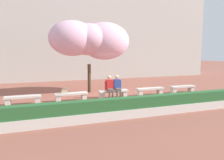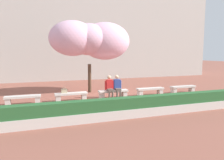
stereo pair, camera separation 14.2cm
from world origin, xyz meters
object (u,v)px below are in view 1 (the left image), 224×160
Objects in this scene: stone_bench_near_east at (150,90)px; handbag at (64,91)px; stone_bench_center at (113,93)px; stone_bench_east_end at (182,88)px; person_seated_left at (110,86)px; person_seated_right at (117,86)px; stone_bench_west_end at (23,99)px; cherry_tree_main at (91,40)px; stone_bench_near_west at (71,96)px.

stone_bench_near_east is 4.98× the size of handbag.
stone_bench_center and stone_bench_east_end have the same top height.
stone_bench_east_end is at bearing -0.19° from handbag.
person_seated_left and person_seated_right have the same top height.
cherry_tree_main reaches higher than stone_bench_west_end.
cherry_tree_main reaches higher than person_seated_left.
stone_bench_east_end is (2.35, 0.00, 0.00)m from stone_bench_near_east.
stone_bench_near_west is 2.35m from stone_bench_center.
stone_bench_center is 4.70m from stone_bench_east_end.
person_seated_left is at bearing -0.68° from stone_bench_west_end.
person_seated_left is at bearing -178.82° from stone_bench_near_east.
stone_bench_near_east is at bearing 180.00° from stone_bench_east_end.
stone_bench_center is at bearing 180.00° from stone_bench_east_end.
stone_bench_near_east and stone_bench_east_end have the same top height.
stone_bench_near_west is (2.35, 0.00, 0.00)m from stone_bench_west_end.
stone_bench_near_west and stone_bench_center have the same top height.
cherry_tree_main reaches higher than stone_bench_near_west.
stone_bench_east_end is at bearing 0.62° from person_seated_left.
handbag reaches higher than stone_bench_west_end.
handbag is (-0.35, 0.02, 0.28)m from stone_bench_near_west.
person_seated_left is 2.47m from handbag.
stone_bench_west_end is 1.00× the size of stone_bench_center.
person_seated_right reaches higher than stone_bench_east_end.
stone_bench_east_end is at bearing 0.00° from stone_bench_center.
person_seated_left reaches higher than stone_bench_center.
stone_bench_near_east is at bearing 1.43° from person_seated_right.
stone_bench_east_end is at bearing 0.00° from stone_bench_near_west.
stone_bench_center is 1.00× the size of stone_bench_east_end.
stone_bench_center is 1.00× the size of stone_bench_near_east.
stone_bench_center is 4.98× the size of handbag.
stone_bench_near_east is at bearing -0.27° from handbag.
handbag is at bearing 178.20° from person_seated_left.
cherry_tree_main is (2.07, 2.20, 2.75)m from handbag.
stone_bench_near_west is at bearing 0.00° from stone_bench_west_end.
stone_bench_near_east is at bearing 0.00° from stone_bench_near_west.
stone_bench_near_west is 4.13m from cherry_tree_main.
stone_bench_east_end is 7.41m from handbag.
stone_bench_center is at bearing 0.00° from stone_bench_near_west.
stone_bench_near_east is 1.31× the size of person_seated_right.
stone_bench_near_west is 4.98× the size of handbag.
stone_bench_west_end is 1.00× the size of stone_bench_near_west.
cherry_tree_main is (-0.63, 2.22, 3.03)m from stone_bench_center.
stone_bench_near_west is 1.31× the size of person_seated_right.
handbag reaches higher than stone_bench_east_end.
stone_bench_center is 0.47m from person_seated_left.
stone_bench_west_end is at bearing 180.00° from stone_bench_center.
stone_bench_near_east is at bearing -36.66° from cherry_tree_main.
handbag is (-2.93, 0.08, -0.12)m from person_seated_right.
person_seated_left is (-0.24, -0.05, 0.40)m from stone_bench_center.
stone_bench_center and stone_bench_near_east have the same top height.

